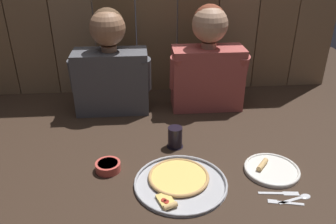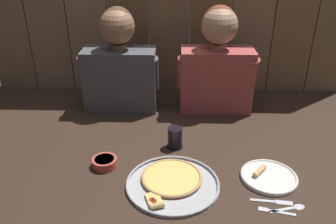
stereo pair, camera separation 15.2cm
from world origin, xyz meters
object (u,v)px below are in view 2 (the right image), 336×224
object	(u,v)px
drinking_glass	(175,138)
pizza_tray	(172,181)
dinner_plate	(269,176)
dipping_bowl	(105,162)
diner_left	(120,64)
diner_right	(217,63)

from	to	relation	value
drinking_glass	pizza_tray	bearing A→B (deg)	-91.69
pizza_tray	dinner_plate	distance (m)	0.39
dipping_bowl	diner_left	xyz separation A→B (m)	(-0.01, 0.57, 0.24)
dinner_plate	diner_right	world-z (taller)	diner_right
pizza_tray	dipping_bowl	bearing A→B (deg)	159.72
dipping_bowl	diner_left	size ratio (longest dim) A/B	0.19
dinner_plate	dipping_bowl	world-z (taller)	dipping_bowl
diner_right	dinner_plate	bearing A→B (deg)	-75.65
drinking_glass	dipping_bowl	distance (m)	0.34
drinking_glass	diner_left	size ratio (longest dim) A/B	0.18
pizza_tray	diner_right	bearing A→B (deg)	71.53
dinner_plate	diner_right	xyz separation A→B (m)	(-0.16, 0.64, 0.26)
pizza_tray	diner_right	xyz separation A→B (m)	(0.23, 0.68, 0.26)
pizza_tray	diner_right	distance (m)	0.77
drinking_glass	diner_right	size ratio (longest dim) A/B	0.18
diner_left	dinner_plate	bearing A→B (deg)	-42.72
dipping_bowl	diner_right	size ratio (longest dim) A/B	0.18
dinner_plate	diner_right	bearing A→B (deg)	104.35
dipping_bowl	diner_left	bearing A→B (deg)	91.00
dipping_bowl	diner_right	xyz separation A→B (m)	(0.52, 0.58, 0.25)
pizza_tray	diner_left	bearing A→B (deg)	113.74
dipping_bowl	dinner_plate	bearing A→B (deg)	-5.32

